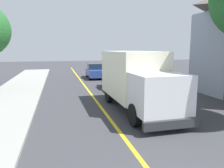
{
  "coord_description": "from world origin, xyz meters",
  "views": [
    {
      "loc": [
        -2.35,
        -2.04,
        3.34
      ],
      "look_at": [
        0.56,
        9.73,
        1.4
      ],
      "focal_mm": 35.35,
      "sensor_mm": 36.0,
      "label": 1
    }
  ],
  "objects": [
    {
      "name": "parked_car_mid",
      "position": [
        1.84,
        22.93,
        0.79
      ],
      "size": [
        1.94,
        4.46,
        1.67
      ],
      "color": "#2D4793",
      "rests_on": "ground"
    },
    {
      "name": "centre_line_yellow",
      "position": [
        0.0,
        10.0,
        0.0
      ],
      "size": [
        0.16,
        56.0,
        0.01
      ],
      "primitive_type": "cube",
      "color": "gold",
      "rests_on": "ground"
    },
    {
      "name": "parked_van_across",
      "position": [
        5.2,
        15.59,
        0.79
      ],
      "size": [
        2.02,
        4.48,
        1.67
      ],
      "color": "#B7B7BC",
      "rests_on": "ground"
    },
    {
      "name": "parked_car_near",
      "position": [
        2.43,
        15.62,
        0.79
      ],
      "size": [
        1.9,
        4.44,
        1.67
      ],
      "color": "black",
      "rests_on": "ground"
    },
    {
      "name": "box_truck",
      "position": [
        1.81,
        9.26,
        1.77
      ],
      "size": [
        2.55,
        7.23,
        3.2
      ],
      "color": "#F2EDCC",
      "rests_on": "ground"
    }
  ]
}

